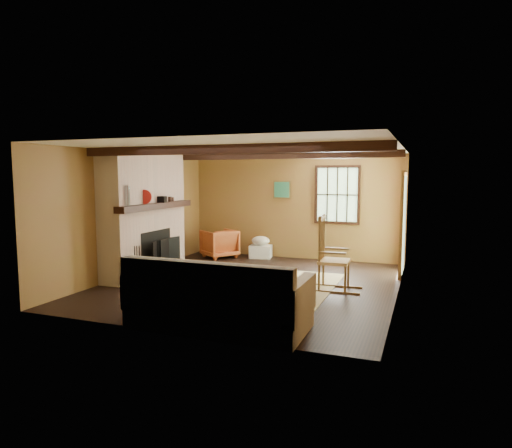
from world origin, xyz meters
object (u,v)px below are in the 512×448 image
at_px(fireplace, 146,218).
at_px(armchair, 219,243).
at_px(laundry_basket, 261,252).
at_px(sofa, 218,303).
at_px(rocking_chair, 331,259).

height_order(fireplace, armchair, fireplace).
height_order(laundry_basket, armchair, armchair).
bearing_deg(armchair, sofa, 61.12).
xyz_separation_m(fireplace, sofa, (2.69, -2.41, -0.77)).
height_order(fireplace, rocking_chair, fireplace).
xyz_separation_m(fireplace, rocking_chair, (3.64, 0.07, -0.57)).
bearing_deg(laundry_basket, armchair, -162.66).
relative_size(fireplace, rocking_chair, 1.89).
relative_size(rocking_chair, sofa, 0.56).
relative_size(sofa, armchair, 3.11).
relative_size(fireplace, armchair, 3.27).
bearing_deg(rocking_chair, sofa, 156.38).
relative_size(rocking_chair, armchair, 1.73).
bearing_deg(sofa, rocking_chair, 68.98).
bearing_deg(laundry_basket, rocking_chair, -47.98).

